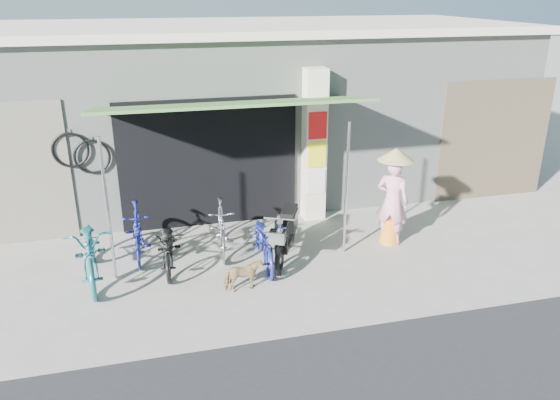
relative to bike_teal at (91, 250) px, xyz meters
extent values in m
plane|color=#9E988F|center=(3.33, -0.81, -0.52)|extent=(80.00, 80.00, 0.00)
cube|color=gray|center=(3.33, 4.29, 1.23)|extent=(12.00, 5.00, 3.50)
cube|color=beige|center=(3.33, 4.29, 3.06)|extent=(12.30, 5.30, 0.16)
cube|color=black|center=(2.13, 1.77, 0.73)|extent=(3.40, 0.06, 2.50)
cube|color=black|center=(2.13, 1.78, 0.03)|extent=(3.06, 0.04, 1.10)
torus|color=black|center=(0.03, 1.73, 1.03)|extent=(0.65, 0.05, 0.65)
cylinder|color=silver|center=(0.03, 1.75, 1.35)|extent=(0.02, 0.02, 0.12)
torus|color=black|center=(-0.32, 1.73, 1.18)|extent=(0.65, 0.05, 0.65)
cylinder|color=silver|center=(-0.32, 1.75, 1.50)|extent=(0.02, 0.02, 0.12)
cube|color=beige|center=(4.18, 1.64, 0.98)|extent=(0.42, 0.42, 3.00)
cube|color=red|center=(4.18, 1.42, 1.43)|extent=(0.36, 0.02, 0.52)
cube|color=yellow|center=(4.18, 1.42, 0.86)|extent=(0.36, 0.02, 0.52)
cube|color=silver|center=(4.18, 1.42, 0.30)|extent=(0.36, 0.02, 0.50)
cube|color=#3F692F|center=(2.43, 0.84, 2.03)|extent=(4.60, 1.88, 0.35)
cylinder|color=silver|center=(0.33, -0.06, 0.66)|extent=(0.05, 0.05, 2.36)
cylinder|color=silver|center=(4.23, -0.06, 0.66)|extent=(0.05, 0.05, 2.36)
cube|color=brown|center=(8.33, 1.78, 0.78)|extent=(2.60, 0.06, 2.60)
imported|color=#1A6D76|center=(0.00, 0.00, 0.00)|extent=(0.86, 2.02, 1.03)
imported|color=navy|center=(0.72, 0.65, -0.05)|extent=(0.45, 1.56, 0.93)
imported|color=black|center=(1.22, 0.09, -0.12)|extent=(0.66, 1.56, 0.80)
imported|color=#A09FA4|center=(2.15, 0.48, -0.06)|extent=(0.59, 1.57, 0.92)
imported|color=navy|center=(2.77, -0.16, -0.09)|extent=(0.65, 1.65, 0.85)
imported|color=tan|center=(2.27, -0.94, -0.26)|extent=(0.63, 0.34, 0.51)
torus|color=black|center=(2.92, -0.58, -0.26)|extent=(0.29, 0.50, 0.51)
torus|color=black|center=(3.44, 0.55, -0.26)|extent=(0.29, 0.50, 0.51)
cube|color=black|center=(3.18, -0.02, -0.19)|extent=(0.57, 0.92, 0.10)
cube|color=black|center=(3.32, 0.29, 0.02)|extent=(0.45, 0.58, 0.33)
cube|color=black|center=(3.32, 0.29, 0.22)|extent=(0.43, 0.58, 0.09)
cube|color=black|center=(3.00, -0.41, 0.08)|extent=(0.23, 0.18, 0.54)
cylinder|color=silver|center=(2.93, -0.56, 0.46)|extent=(0.47, 0.24, 0.03)
cube|color=silver|center=(2.86, -0.72, 0.23)|extent=(0.31, 0.28, 0.19)
imported|color=pink|center=(5.19, 0.11, 0.29)|extent=(0.70, 0.68, 1.62)
cone|color=orange|center=(5.19, 0.11, -0.29)|extent=(0.38, 0.38, 0.46)
cone|color=tan|center=(5.19, 0.11, 1.17)|extent=(0.64, 0.64, 0.22)
camera|label=1|loc=(1.00, -8.23, 3.86)|focal=35.00mm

